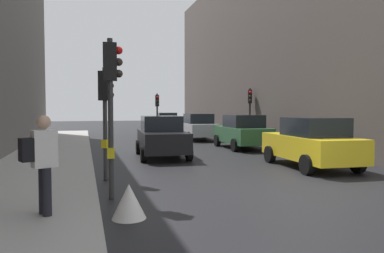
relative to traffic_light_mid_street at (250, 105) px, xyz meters
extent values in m
plane|color=black|center=(-4.70, -12.88, -2.33)|extent=(120.00, 120.00, 0.00)
cube|color=#A8A5A0|center=(-11.36, -6.88, -2.25)|extent=(3.32, 40.00, 0.16)
cube|color=#5B514C|center=(6.31, 1.71, 3.85)|extent=(12.00, 29.69, 12.35)
cylinder|color=#2D2D2D|center=(0.01, 0.02, -0.64)|extent=(0.12, 0.12, 3.38)
cube|color=black|center=(0.01, 0.02, 0.53)|extent=(0.33, 0.36, 0.84)
cube|color=yellow|center=(0.01, 0.02, -1.28)|extent=(0.24, 0.22, 0.24)
sphere|color=red|center=(-0.06, -0.16, 0.79)|extent=(0.18, 0.18, 0.18)
sphere|color=#2D231E|center=(-0.06, -0.16, 0.53)|extent=(0.18, 0.18, 0.18)
sphere|color=#2D231E|center=(-0.06, -0.16, 0.27)|extent=(0.18, 0.18, 0.18)
cylinder|color=#2D2D2D|center=(-9.40, -12.39, -0.52)|extent=(0.12, 0.12, 3.62)
cube|color=black|center=(-9.40, -12.39, 0.77)|extent=(0.32, 0.27, 0.84)
cube|color=yellow|center=(-9.40, -12.39, -1.28)|extent=(0.18, 0.22, 0.24)
sphere|color=red|center=(-9.21, -12.41, 1.03)|extent=(0.18, 0.18, 0.18)
sphere|color=#2D231E|center=(-9.21, -12.41, 0.77)|extent=(0.18, 0.18, 0.18)
sphere|color=#2D231E|center=(-9.21, -12.41, 0.51)|extent=(0.18, 0.18, 0.18)
cylinder|color=#2D2D2D|center=(-9.40, -10.08, -0.71)|extent=(0.12, 0.12, 3.23)
cube|color=black|center=(-9.40, -10.08, 0.38)|extent=(0.38, 0.36, 0.84)
cube|color=yellow|center=(-9.40, -10.08, -1.28)|extent=(0.24, 0.25, 0.24)
sphere|color=red|center=(-9.24, -10.18, 0.64)|extent=(0.18, 0.18, 0.18)
sphere|color=#2D231E|center=(-9.24, -10.18, 0.38)|extent=(0.18, 0.18, 0.18)
sphere|color=#2D231E|center=(-9.24, -10.18, 0.12)|extent=(0.18, 0.18, 0.18)
cylinder|color=#2D2D2D|center=(-4.83, 5.54, -0.72)|extent=(0.12, 0.12, 3.22)
cube|color=black|center=(-4.83, 5.54, 0.37)|extent=(0.24, 0.30, 0.84)
cube|color=yellow|center=(-4.83, 5.54, -1.28)|extent=(0.20, 0.16, 0.24)
sphere|color=red|center=(-4.83, 5.35, 0.63)|extent=(0.18, 0.18, 0.18)
sphere|color=#2D231E|center=(-4.83, 5.35, 0.37)|extent=(0.18, 0.18, 0.18)
sphere|color=#2D231E|center=(-4.83, 5.35, 0.11)|extent=(0.18, 0.18, 0.18)
cube|color=yellow|center=(-2.37, -9.77, -1.61)|extent=(2.09, 4.32, 0.80)
cube|color=black|center=(-2.39, -10.02, -0.89)|extent=(1.74, 2.11, 0.64)
cylinder|color=black|center=(-3.17, -8.36, -2.01)|extent=(0.27, 0.65, 0.64)
cylinder|color=black|center=(-1.38, -8.49, -2.01)|extent=(0.27, 0.65, 0.64)
cylinder|color=black|center=(-3.36, -11.05, -2.01)|extent=(0.27, 0.65, 0.64)
cylinder|color=black|center=(-1.57, -11.18, -2.01)|extent=(0.27, 0.65, 0.64)
cube|color=silver|center=(-2.75, 11.85, -1.61)|extent=(2.05, 4.30, 0.80)
cube|color=black|center=(-2.77, 11.61, -0.89)|extent=(1.72, 2.09, 0.64)
cylinder|color=black|center=(-3.57, 13.26, -2.01)|extent=(0.26, 0.65, 0.64)
cylinder|color=black|center=(-1.77, 13.15, -2.01)|extent=(0.26, 0.65, 0.64)
cylinder|color=black|center=(-3.73, 10.56, -2.01)|extent=(0.26, 0.65, 0.64)
cylinder|color=black|center=(-1.94, 10.45, -2.01)|extent=(0.26, 0.65, 0.64)
cube|color=black|center=(-6.81, -5.61, -1.61)|extent=(2.10, 4.32, 0.80)
cube|color=black|center=(-6.79, -5.36, -0.89)|extent=(1.74, 2.11, 0.64)
cylinder|color=black|center=(-6.01, -7.02, -2.01)|extent=(0.27, 0.65, 0.64)
cylinder|color=black|center=(-7.81, -6.89, -2.01)|extent=(0.27, 0.65, 0.64)
cylinder|color=black|center=(-5.82, -4.33, -2.01)|extent=(0.27, 0.65, 0.64)
cylinder|color=black|center=(-7.61, -4.20, -2.01)|extent=(0.27, 0.65, 0.64)
cube|color=#BCBCC1|center=(-2.68, 2.46, -1.61)|extent=(1.95, 4.26, 0.80)
cube|color=black|center=(-2.69, 2.21, -0.89)|extent=(1.67, 2.06, 0.64)
cylinder|color=black|center=(-3.53, 3.84, -2.01)|extent=(0.24, 0.65, 0.64)
cylinder|color=black|center=(-1.74, 3.78, -2.01)|extent=(0.24, 0.65, 0.64)
cylinder|color=black|center=(-3.63, 1.14, -2.01)|extent=(0.24, 0.65, 0.64)
cylinder|color=black|center=(-1.83, 1.08, -2.01)|extent=(0.24, 0.65, 0.64)
cube|color=#2D6038|center=(-2.06, -3.31, -1.61)|extent=(1.96, 4.27, 0.80)
cube|color=black|center=(-2.07, -3.56, -0.89)|extent=(1.68, 2.06, 0.64)
cylinder|color=black|center=(-2.91, -1.93, -2.01)|extent=(0.24, 0.65, 0.64)
cylinder|color=black|center=(-1.11, -2.00, -2.01)|extent=(0.24, 0.65, 0.64)
cylinder|color=black|center=(-3.01, -4.63, -2.01)|extent=(0.24, 0.65, 0.64)
cylinder|color=black|center=(-1.22, -4.70, -2.01)|extent=(0.24, 0.65, 0.64)
cylinder|color=black|center=(-10.69, -13.79, -1.74)|extent=(0.16, 0.16, 0.85)
cylinder|color=black|center=(-10.62, -13.97, -1.74)|extent=(0.16, 0.16, 0.85)
cube|color=silver|center=(-10.66, -13.88, -0.99)|extent=(0.47, 0.39, 0.66)
sphere|color=tan|center=(-10.66, -13.88, -0.52)|extent=(0.24, 0.24, 0.24)
cube|color=black|center=(-10.93, -13.99, -0.99)|extent=(0.29, 0.34, 0.40)
cone|color=silver|center=(-9.19, -14.01, -2.00)|extent=(0.64, 0.64, 0.65)
camera|label=1|loc=(-9.96, -20.71, -0.30)|focal=33.81mm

